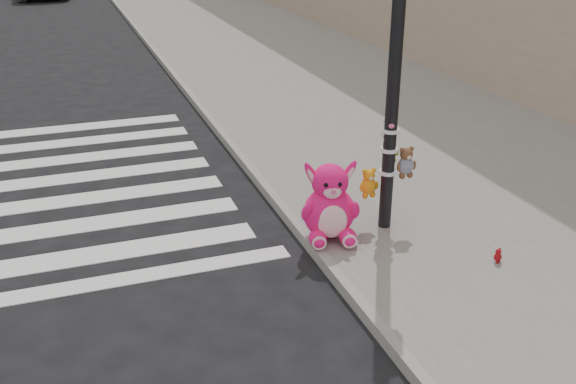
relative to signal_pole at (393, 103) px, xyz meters
name	(u,v)px	position (x,y,z in m)	size (l,w,h in m)	color
ground	(225,360)	(-2.61, -1.81, -1.78)	(120.00, 120.00, 0.00)	black
sidewalk_near	(319,77)	(2.39, 8.19, -1.71)	(7.00, 80.00, 0.14)	slate
curb_edge	(184,88)	(-1.06, 8.19, -1.71)	(0.12, 80.00, 0.15)	gray
signal_pole	(393,103)	(0.00, 0.00, 0.00)	(0.70, 0.48, 4.00)	black
pink_bunny	(330,207)	(-0.82, -0.07, -1.22)	(0.77, 0.86, 1.03)	#FF1572
red_teddy	(498,255)	(0.79, -1.31, -1.55)	(0.12, 0.08, 0.18)	#A31015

